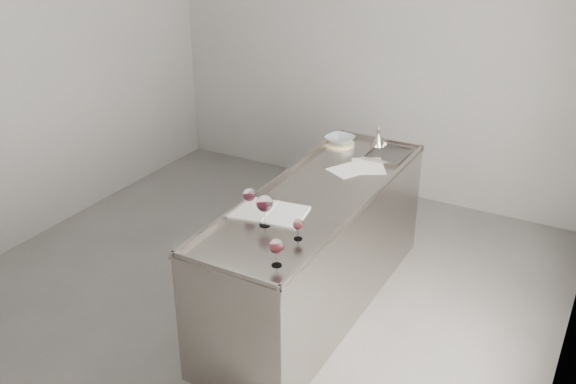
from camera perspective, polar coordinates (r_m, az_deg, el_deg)
The scene contains 12 objects.
room_shell at distance 4.39m, azimuth -4.80°, elevation 5.20°, with size 4.54×5.04×2.84m.
counter at distance 4.80m, azimuth 2.61°, elevation -5.16°, with size 0.77×2.42×0.97m.
wine_glass_left at distance 4.27m, azimuth -3.47°, elevation -0.30°, with size 0.09×0.09×0.17m.
wine_glass_middle at distance 4.08m, azimuth -2.10°, elevation -1.08°, with size 0.11×0.11×0.21m.
wine_glass_right at distance 3.66m, azimuth -1.03°, elevation -4.90°, with size 0.09×0.09×0.17m.
wine_glass_small at distance 3.94m, azimuth 0.91°, elevation -2.96°, with size 0.07×0.07×0.14m.
notebook at distance 4.30m, azimuth -1.64°, elevation -1.79°, with size 0.52×0.40×0.02m.
loose_paper_top at distance 5.06m, azimuth 7.18°, elevation 2.31°, with size 0.23×0.34×0.00m, color silver.
loose_paper_under at distance 4.98m, azimuth 5.64°, elevation 2.03°, with size 0.23×0.33×0.00m, color white.
trivet at distance 5.46m, azimuth 4.62°, elevation 4.30°, with size 0.25×0.25×0.02m, color beige.
ceramic_bowl at distance 5.45m, azimuth 4.63°, elevation 4.68°, with size 0.23×0.23×0.06m, color #95A6AE.
wine_funnel at distance 5.46m, azimuth 8.00°, elevation 4.64°, with size 0.12×0.12×0.18m.
Camera 1 is at (2.32, -3.41, 2.91)m, focal length 40.00 mm.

